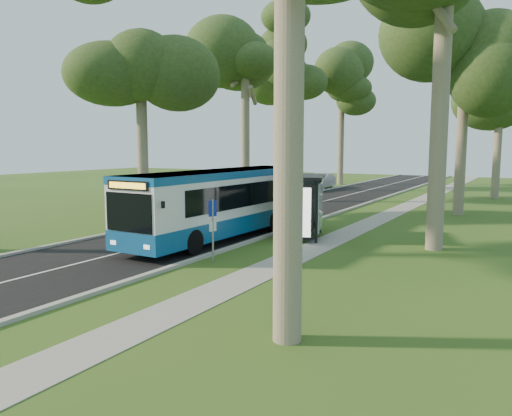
# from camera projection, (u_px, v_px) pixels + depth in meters

# --- Properties ---
(ground) EXTENTS (120.00, 120.00, 0.00)m
(ground) POSITION_uv_depth(u_px,v_px,m) (206.00, 257.00, 19.63)
(ground) COLOR #30541A
(ground) RESTS_ON ground
(road) EXTENTS (7.00, 100.00, 0.02)m
(road) POSITION_uv_depth(u_px,v_px,m) (255.00, 219.00, 29.97)
(road) COLOR black
(road) RESTS_ON ground
(kerb_east) EXTENTS (0.25, 100.00, 0.12)m
(kerb_east) POSITION_uv_depth(u_px,v_px,m) (309.00, 222.00, 28.24)
(kerb_east) COLOR #9E9B93
(kerb_east) RESTS_ON ground
(kerb_west) EXTENTS (0.25, 100.00, 0.12)m
(kerb_west) POSITION_uv_depth(u_px,v_px,m) (208.00, 214.00, 31.69)
(kerb_west) COLOR #9E9B93
(kerb_west) RESTS_ON ground
(centre_line) EXTENTS (0.12, 100.00, 0.00)m
(centre_line) POSITION_uv_depth(u_px,v_px,m) (255.00, 218.00, 29.97)
(centre_line) COLOR white
(centre_line) RESTS_ON road
(footpath) EXTENTS (1.50, 100.00, 0.02)m
(footpath) POSITION_uv_depth(u_px,v_px,m) (360.00, 227.00, 26.76)
(footpath) COLOR gray
(footpath) RESTS_ON ground
(bus) EXTENTS (2.80, 12.20, 3.22)m
(bus) POSITION_uv_depth(u_px,v_px,m) (222.00, 203.00, 23.55)
(bus) COLOR white
(bus) RESTS_ON ground
(bus_stop_sign) EXTENTS (0.16, 0.32, 2.39)m
(bus_stop_sign) POSITION_uv_depth(u_px,v_px,m) (213.00, 223.00, 18.55)
(bus_stop_sign) COLOR gray
(bus_stop_sign) RESTS_ON ground
(bus_shelter) EXTENTS (2.89, 3.88, 2.97)m
(bus_shelter) POSITION_uv_depth(u_px,v_px,m) (302.00, 194.00, 23.19)
(bus_shelter) COLOR black
(bus_shelter) RESTS_ON ground
(litter_bin) EXTENTS (0.56, 0.56, 0.97)m
(litter_bin) POSITION_uv_depth(u_px,v_px,m) (294.00, 226.00, 24.24)
(litter_bin) COLOR black
(litter_bin) RESTS_ON ground
(car_white) EXTENTS (3.12, 4.95, 1.57)m
(car_white) POSITION_uv_depth(u_px,v_px,m) (310.00, 183.00, 48.53)
(car_white) COLOR silver
(car_white) RESTS_ON ground
(car_silver) EXTENTS (1.88, 4.86, 1.58)m
(car_silver) POSITION_uv_depth(u_px,v_px,m) (321.00, 181.00, 50.85)
(car_silver) COLOR #ABAEB3
(car_silver) RESTS_ON ground
(tree_west_b) EXTENTS (5.20, 5.20, 14.62)m
(tree_west_b) POSITION_uv_depth(u_px,v_px,m) (140.00, 39.00, 30.35)
(tree_west_b) COLOR #7A6B56
(tree_west_b) RESTS_ON ground
(tree_west_c) EXTENTS (5.20, 5.20, 14.37)m
(tree_west_c) POSITION_uv_depth(u_px,v_px,m) (245.00, 63.00, 38.25)
(tree_west_c) COLOR #7A6B56
(tree_west_c) RESTS_ON ground
(tree_west_d) EXTENTS (5.20, 5.20, 17.98)m
(tree_west_d) POSITION_uv_depth(u_px,v_px,m) (281.00, 51.00, 47.52)
(tree_west_d) COLOR #7A6B56
(tree_west_d) RESTS_ON ground
(tree_west_e) EXTENTS (5.20, 5.20, 14.74)m
(tree_west_e) POSITION_uv_depth(u_px,v_px,m) (342.00, 86.00, 55.19)
(tree_west_e) COLOR #7A6B56
(tree_west_e) RESTS_ON ground
(tree_east_c) EXTENTS (5.20, 5.20, 14.35)m
(tree_east_c) POSITION_uv_depth(u_px,v_px,m) (466.00, 42.00, 30.46)
(tree_east_c) COLOR #7A6B56
(tree_east_c) RESTS_ON ground
(tree_east_d) EXTENTS (5.20, 5.20, 12.98)m
(tree_east_d) POSITION_uv_depth(u_px,v_px,m) (501.00, 80.00, 40.33)
(tree_east_d) COLOR #7A6B56
(tree_east_d) RESTS_ON ground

